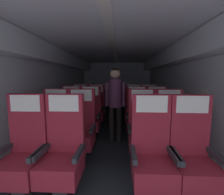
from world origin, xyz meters
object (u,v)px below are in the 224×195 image
Objects in this scene: seat_b_right_window at (142,130)px; seat_e_right_window at (131,104)px; seat_c_left_window at (71,117)px; seat_b_right_aisle at (169,131)px; flight_attendant at (115,96)px; seat_a_right_window at (152,155)px; seat_d_left_window at (80,109)px; seat_d_right_window at (133,110)px; seat_e_right_aisle at (145,104)px; seat_e_left_window at (86,104)px; seat_a_right_aisle at (193,157)px; seat_d_left_aisle at (96,109)px; seat_d_right_aisle at (150,110)px; seat_c_left_aisle at (90,117)px; seat_e_left_aisle at (100,104)px; seat_a_left_window at (24,153)px; seat_b_left_aisle at (81,130)px; seat_a_left_aisle at (63,153)px; seat_c_right_window at (137,117)px; seat_b_left_window at (55,129)px; seat_c_right_aisle at (157,118)px.

seat_b_right_window is 1.00× the size of seat_e_right_window.
seat_b_right_window is 1.00× the size of seat_c_left_window.
seat_b_right_aisle is 1.00× the size of seat_b_right_window.
flight_attendant is at bearing 123.49° from seat_b_right_window.
seat_a_right_window is at bearing -90.24° from seat_e_right_window.
seat_d_left_window is 1.00× the size of seat_d_right_window.
seat_e_left_window is at bearing 179.52° from seat_e_right_aisle.
seat_d_left_aisle is (-1.51, 2.67, 0.00)m from seat_a_right_aisle.
seat_d_right_aisle is at bearing 24.15° from seat_c_left_window.
seat_d_left_aisle and seat_e_right_aisle have the same top height.
seat_a_right_window and seat_e_right_window have the same top height.
seat_d_right_window is at bearing 0.24° from seat_d_left_aisle.
seat_c_left_aisle is at bearing -120.73° from seat_e_right_window.
seat_d_right_window is at bearing 90.38° from seat_b_right_window.
seat_e_left_aisle is at bearing 89.84° from seat_c_left_aisle.
seat_a_left_window is 1.01m from seat_b_left_aisle.
seat_a_left_aisle is 2.87m from seat_d_right_window.
seat_e_left_window is (-0.47, 0.90, 0.00)m from seat_d_left_aisle.
seat_a_right_window is at bearing -99.87° from seat_d_right_aisle.
seat_e_left_aisle is at bearing 89.88° from seat_d_left_aisle.
seat_c_left_window is 1.79m from seat_e_left_window.
seat_c_right_window is at bearing 0.16° from seat_c_left_window.
seat_b_left_window is at bearing -104.31° from seat_d_left_aisle.
seat_c_right_window is at bearing -104.40° from seat_e_right_aisle.
seat_c_right_window is 1.83m from seat_e_right_aisle.
seat_d_right_window is 1.00× the size of seat_e_right_aisle.
seat_c_right_window is 1.38m from seat_d_left_aisle.
seat_b_left_aisle and seat_c_right_aisle have the same top height.
seat_c_left_window is at bearing 130.24° from seat_a_right_window.
seat_a_right_aisle is 1.00× the size of seat_b_left_window.
seat_c_left_window is 1.00× the size of seat_e_left_aisle.
seat_d_left_aisle is 1.75m from seat_e_right_aisle.
seat_c_left_window is at bearing 90.06° from seat_b_left_window.
seat_c_right_aisle is at bearing -90.17° from seat_e_right_aisle.
seat_b_right_aisle is (1.97, -0.00, 0.00)m from seat_b_left_window.
seat_b_right_window is (-0.46, 0.01, 0.00)m from seat_b_right_aisle.
seat_c_right_aisle is at bearing -0.96° from seat_c_right_window.
seat_a_left_window is 1.00× the size of seat_b_right_aisle.
seat_a_left_aisle is 1.00× the size of seat_b_left_window.
seat_e_left_window is 1.00× the size of seat_e_right_window.
seat_b_left_window is 2.16m from seat_c_right_aisle.
seat_b_left_window is 2.71m from seat_e_left_aisle.
seat_d_left_aisle and seat_e_right_window have the same top height.
seat_c_left_window and seat_e_left_aisle have the same top height.
seat_c_left_window is 1.00× the size of seat_d_left_window.
seat_d_right_window is (-0.00, 2.67, 0.00)m from seat_a_right_window.
seat_d_left_aisle is at bearing 90.08° from seat_b_left_aisle.
seat_e_right_window is 0.74× the size of flight_attendant.
seat_b_left_window is at bearing -145.89° from flight_attendant.
seat_d_left_aisle is (-1.51, 0.89, 0.00)m from seat_c_right_aisle.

